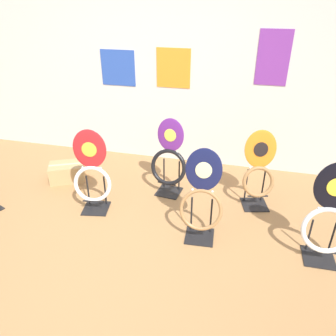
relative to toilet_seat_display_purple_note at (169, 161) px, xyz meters
The scene contains 8 objects.
ground_plane 1.46m from the toilet_seat_display_purple_note, 105.49° to the right, with size 14.00×14.00×0.00m, color #A37547.
wall_back 1.33m from the toilet_seat_display_purple_note, 111.77° to the left, with size 8.00×0.07×2.60m.
toilet_seat_display_purple_note is the anchor object (origin of this frame).
toilet_seat_display_orange_sun 1.02m from the toilet_seat_display_purple_note, ahead, with size 0.39×0.34×0.89m.
toilet_seat_display_jazz_black 1.78m from the toilet_seat_display_purple_note, 25.31° to the right, with size 0.44×0.29×0.97m.
toilet_seat_display_crimson_swirl 0.90m from the toilet_seat_display_purple_note, 142.80° to the right, with size 0.43×0.33×0.95m.
toilet_seat_display_navy_moon 0.87m from the toilet_seat_display_purple_note, 55.33° to the right, with size 0.42×0.30×0.93m.
storage_box 1.39m from the toilet_seat_display_purple_note, behind, with size 0.52×0.45×0.22m.
Camera 1 is at (1.19, -1.95, 2.17)m, focal length 35.00 mm.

